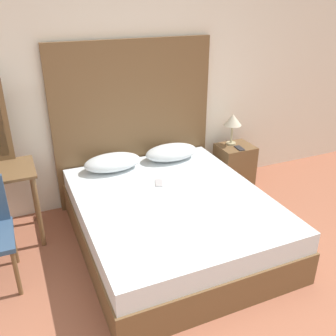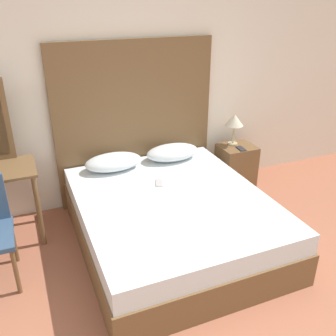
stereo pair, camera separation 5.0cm
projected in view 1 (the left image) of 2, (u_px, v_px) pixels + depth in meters
wall_back at (120, 80)px, 3.92m from camera, size 10.00×0.06×2.70m
bed at (172, 220)px, 3.52m from camera, size 1.68×2.00×0.50m
headboard at (134, 123)px, 4.09m from camera, size 1.77×0.05×1.77m
pillow_left at (113, 162)px, 3.90m from camera, size 0.60×0.34×0.17m
pillow_right at (171, 152)px, 4.14m from camera, size 0.60×0.34×0.17m
phone_on_bed at (159, 183)px, 3.65m from camera, size 0.12×0.16×0.01m
nightstand at (234, 166)px, 4.55m from camera, size 0.41×0.36×0.54m
table_lamp at (233, 121)px, 4.36m from camera, size 0.21×0.21×0.37m
phone_on_nightstand at (239, 148)px, 4.35m from camera, size 0.08×0.16×0.01m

